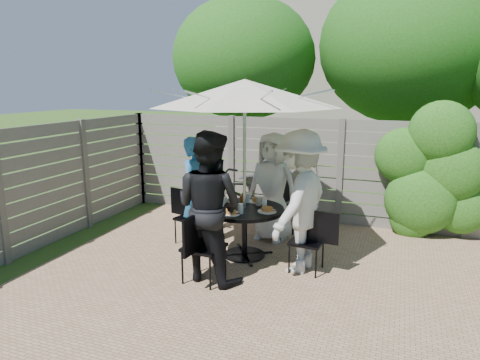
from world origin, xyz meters
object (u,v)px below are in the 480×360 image
at_px(umbrella, 245,93).
at_px(chair_back, 276,219).
at_px(person_right, 299,202).
at_px(plate_left, 223,202).
at_px(glass_left, 225,202).
at_px(person_left, 197,193).
at_px(glass_right, 264,204).
at_px(person_front, 209,207).
at_px(coffee_cup, 259,201).
at_px(plate_front, 230,213).
at_px(syrup_jug, 243,201).
at_px(bicycle, 239,191).
at_px(person_back, 272,187).
at_px(chair_right, 307,254).
at_px(plate_right, 267,210).
at_px(plate_back, 257,200).
at_px(glass_back, 248,198).
at_px(glass_front, 241,209).
at_px(patio_table, 244,223).
at_px(chair_left, 191,228).
at_px(chair_front, 203,261).

xyz_separation_m(umbrella, chair_back, (0.19, 0.95, -1.99)).
bearing_deg(person_right, plate_left, -90.00).
height_order(umbrella, glass_left, umbrella).
height_order(person_left, glass_right, person_left).
xyz_separation_m(person_front, coffee_cup, (0.31, 1.01, -0.16)).
distance_m(person_left, plate_front, 0.91).
distance_m(syrup_jug, bicycle, 1.63).
bearing_deg(person_back, chair_right, -40.66).
bearing_deg(chair_back, syrup_jug, -1.65).
bearing_deg(chair_right, plate_right, -7.37).
bearing_deg(syrup_jug, plate_front, -93.08).
bearing_deg(plate_left, syrup_jug, -1.94).
xyz_separation_m(person_front, syrup_jug, (0.12, 0.87, -0.14)).
distance_m(plate_back, plate_left, 0.51).
distance_m(plate_left, glass_back, 0.37).
distance_m(umbrella, chair_back, 2.22).
xyz_separation_m(glass_back, coffee_cup, (0.19, -0.08, -0.01)).
distance_m(plate_back, bicycle, 1.42).
bearing_deg(plate_front, plate_right, 33.60).
bearing_deg(person_back, syrup_jug, -94.40).
height_order(plate_back, glass_front, glass_front).
bearing_deg(plate_front, chair_back, 78.57).
bearing_deg(umbrella, glass_front, -79.40).
xyz_separation_m(person_front, glass_back, (0.11, 1.09, -0.15)).
distance_m(person_left, glass_back, 0.77).
bearing_deg(glass_front, glass_right, 55.60).
distance_m(patio_table, coffee_cup, 0.37).
bearing_deg(glass_right, person_right, -21.82).
relative_size(chair_left, glass_front, 6.04).
bearing_deg(plate_front, chair_front, -101.23).
bearing_deg(patio_table, plate_front, -101.40).
bearing_deg(glass_right, person_front, -116.92).
height_order(chair_front, person_front, person_front).
relative_size(umbrella, chair_front, 3.22).
relative_size(patio_table, plate_back, 5.00).
bearing_deg(coffee_cup, person_back, 87.91).
bearing_deg(glass_left, plate_right, -1.79).
xyz_separation_m(plate_left, glass_right, (0.63, -0.02, 0.05)).
bearing_deg(plate_left, umbrella, -11.40).
height_order(plate_right, glass_front, glass_front).
relative_size(plate_front, glass_front, 1.86).
bearing_deg(plate_right, plate_front, -146.40).
distance_m(plate_right, glass_left, 0.63).
distance_m(chair_right, bicycle, 2.39).
bearing_deg(glass_front, patio_table, 100.60).
relative_size(patio_table, bicycle, 0.63).
bearing_deg(person_right, chair_front, -40.62).
xyz_separation_m(person_back, person_right, (0.65, -0.98, 0.08)).
xyz_separation_m(person_front, chair_right, (1.11, 0.62, -0.69)).
bearing_deg(syrup_jug, chair_front, -97.92).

